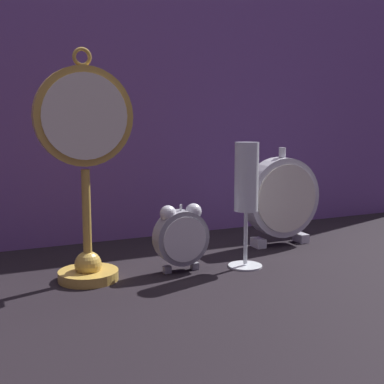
% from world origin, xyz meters
% --- Properties ---
extents(ground_plane, '(4.00, 4.00, 0.00)m').
position_xyz_m(ground_plane, '(0.00, 0.00, 0.00)').
color(ground_plane, black).
extents(fabric_backdrop_drape, '(1.61, 0.01, 0.56)m').
position_xyz_m(fabric_backdrop_drape, '(0.00, 0.33, 0.28)').
color(fabric_backdrop_drape, '#6B478E').
rests_on(fabric_backdrop_drape, ground_plane).
extents(pocket_watch_on_stand, '(0.16, 0.10, 0.37)m').
position_xyz_m(pocket_watch_on_stand, '(-0.19, 0.07, 0.18)').
color(pocket_watch_on_stand, gold).
rests_on(pocket_watch_on_stand, ground_plane).
extents(alarm_clock_twin_bell, '(0.09, 0.03, 0.12)m').
position_xyz_m(alarm_clock_twin_bell, '(-0.03, 0.05, 0.06)').
color(alarm_clock_twin_bell, gray).
rests_on(alarm_clock_twin_bell, ground_plane).
extents(mantel_clock_silver, '(0.16, 0.04, 0.20)m').
position_xyz_m(mantel_clock_silver, '(0.23, 0.14, 0.10)').
color(mantel_clock_silver, silver).
rests_on(mantel_clock_silver, ground_plane).
extents(champagne_flute, '(0.06, 0.06, 0.22)m').
position_xyz_m(champagne_flute, '(0.08, 0.03, 0.14)').
color(champagne_flute, silver).
rests_on(champagne_flute, ground_plane).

